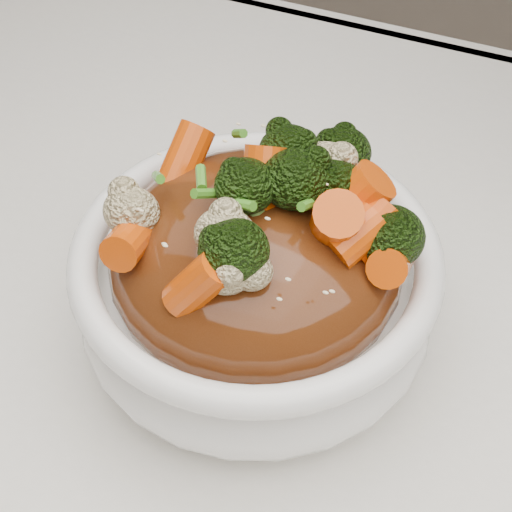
% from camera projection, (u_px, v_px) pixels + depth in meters
% --- Properties ---
extents(tablecloth, '(1.20, 0.80, 0.04)m').
position_uv_depth(tablecloth, '(295.00, 404.00, 0.48)').
color(tablecloth, white).
rests_on(tablecloth, dining_table).
extents(bowl, '(0.25, 0.25, 0.08)m').
position_uv_depth(bowl, '(256.00, 292.00, 0.46)').
color(bowl, white).
rests_on(bowl, tablecloth).
extents(sauce_base, '(0.20, 0.20, 0.09)m').
position_uv_depth(sauce_base, '(256.00, 259.00, 0.44)').
color(sauce_base, '#4D220D').
rests_on(sauce_base, bowl).
extents(carrots, '(0.20, 0.20, 0.05)m').
position_uv_depth(carrots, '(256.00, 179.00, 0.39)').
color(carrots, '#D64906').
rests_on(carrots, sauce_base).
extents(broccoli, '(0.20, 0.20, 0.04)m').
position_uv_depth(broccoli, '(256.00, 181.00, 0.39)').
color(broccoli, black).
rests_on(broccoli, sauce_base).
extents(cauliflower, '(0.20, 0.20, 0.03)m').
position_uv_depth(cauliflower, '(256.00, 184.00, 0.40)').
color(cauliflower, beige).
rests_on(cauliflower, sauce_base).
extents(scallions, '(0.15, 0.15, 0.02)m').
position_uv_depth(scallions, '(256.00, 178.00, 0.39)').
color(scallions, '#3D841E').
rests_on(scallions, sauce_base).
extents(sesame_seeds, '(0.18, 0.18, 0.01)m').
position_uv_depth(sesame_seeds, '(256.00, 178.00, 0.39)').
color(sesame_seeds, beige).
rests_on(sesame_seeds, sauce_base).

